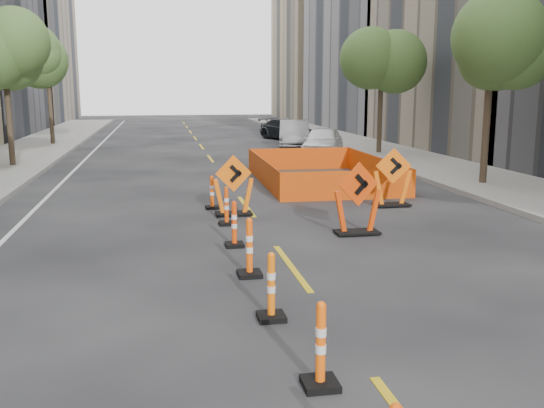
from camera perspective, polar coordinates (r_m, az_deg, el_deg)
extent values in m
plane|color=black|center=(7.80, 8.31, -14.27)|extent=(140.00, 140.00, 0.00)
cube|color=gray|center=(22.08, 20.55, 1.78)|extent=(4.00, 90.00, 0.15)
cube|color=gray|center=(36.28, 22.68, 15.92)|extent=(12.00, 16.00, 14.00)
cube|color=gray|center=(51.15, 12.42, 18.16)|extent=(12.00, 18.00, 20.00)
cube|color=tan|center=(68.24, 6.17, 14.76)|extent=(12.00, 14.00, 16.00)
cylinder|color=#382B1E|center=(27.40, -23.42, 6.38)|extent=(0.24, 0.24, 3.15)
sphere|color=#3F7130|center=(27.37, -23.90, 12.59)|extent=(2.80, 2.80, 2.80)
cylinder|color=#382B1E|center=(37.20, -20.06, 7.57)|extent=(0.24, 0.24, 3.15)
sphere|color=#3F7130|center=(37.18, -20.37, 12.14)|extent=(2.80, 2.80, 2.80)
cylinder|color=#382B1E|center=(21.61, 19.44, 5.68)|extent=(0.24, 0.24, 3.15)
sphere|color=#3F7130|center=(21.58, 19.95, 13.56)|extent=(2.80, 2.80, 2.80)
cylinder|color=#382B1E|center=(30.67, 10.09, 7.48)|extent=(0.24, 0.24, 3.15)
sphere|color=#3F7130|center=(30.64, 10.28, 13.04)|extent=(2.80, 2.80, 2.80)
imported|color=white|center=(29.45, 4.82, 5.85)|extent=(3.22, 4.69, 1.48)
imported|color=gray|center=(34.30, 2.10, 6.62)|extent=(2.53, 4.85, 1.52)
imported|color=black|center=(39.50, 1.39, 7.04)|extent=(3.45, 4.93, 1.32)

